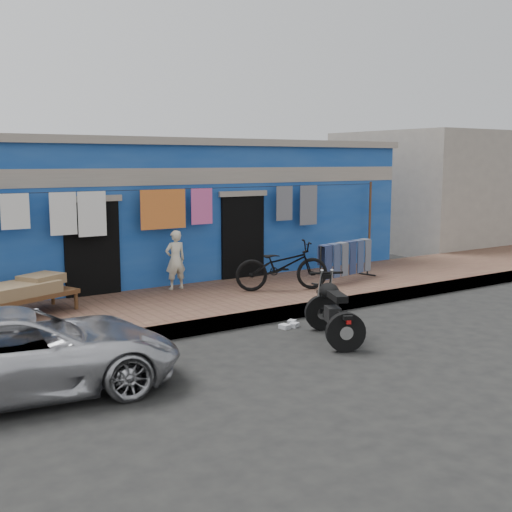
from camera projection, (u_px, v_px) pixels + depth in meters
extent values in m
plane|color=black|center=(326.00, 342.00, 10.24)|extent=(80.00, 80.00, 0.00)
cube|color=brown|center=(228.00, 301.00, 12.69)|extent=(28.00, 3.00, 0.25)
cube|color=gray|center=(270.00, 316.00, 11.50)|extent=(28.00, 0.10, 0.25)
cube|color=#113D92|center=(143.00, 213.00, 15.75)|extent=(12.00, 5.00, 3.20)
cube|color=#9E9384|center=(189.00, 176.00, 13.61)|extent=(12.00, 0.14, 0.35)
cube|color=#9E9384|center=(141.00, 144.00, 15.51)|extent=(12.20, 5.20, 0.16)
cube|color=black|center=(92.00, 255.00, 12.55)|extent=(1.10, 0.10, 2.10)
cube|color=black|center=(243.00, 242.00, 14.48)|extent=(1.10, 0.10, 2.10)
cube|color=#9E9384|center=(442.00, 190.00, 21.78)|extent=(6.00, 5.00, 3.80)
cylinder|color=brown|center=(370.00, 223.00, 16.30)|extent=(0.06, 0.06, 2.10)
cylinder|color=black|center=(196.00, 189.00, 13.39)|extent=(10.00, 0.01, 0.01)
cube|color=silver|center=(15.00, 211.00, 11.42)|extent=(0.50, 0.02, 0.64)
cube|color=silver|center=(63.00, 214.00, 11.90)|extent=(0.50, 0.02, 0.80)
cube|color=silver|center=(92.00, 214.00, 12.21)|extent=(0.55, 0.02, 0.86)
cube|color=#CC4C26|center=(163.00, 209.00, 13.03)|extent=(1.00, 0.02, 0.80)
cube|color=#D05294|center=(202.00, 206.00, 13.52)|extent=(0.50, 0.02, 0.76)
cube|color=slate|center=(284.00, 203.00, 14.72)|extent=(0.45, 0.02, 0.79)
cube|color=slate|center=(309.00, 205.00, 15.12)|extent=(0.50, 0.02, 0.93)
imported|color=silver|center=(21.00, 351.00, 7.86)|extent=(4.17, 2.30, 1.12)
imported|color=beige|center=(175.00, 260.00, 13.14)|extent=(0.45, 0.30, 1.22)
imported|color=black|center=(282.00, 260.00, 13.06)|extent=(2.02, 1.36, 1.23)
cube|color=silver|center=(294.00, 325.00, 11.18)|extent=(0.21, 0.19, 0.07)
cube|color=silver|center=(292.00, 322.00, 11.35)|extent=(0.20, 0.19, 0.08)
cube|color=silver|center=(285.00, 327.00, 11.08)|extent=(0.17, 0.20, 0.07)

